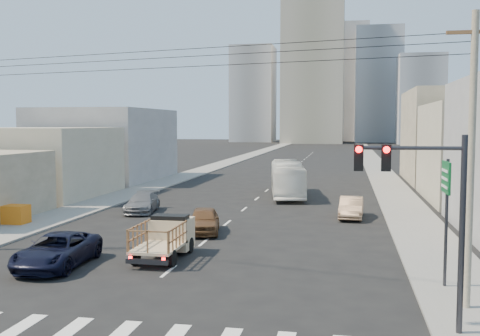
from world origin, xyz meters
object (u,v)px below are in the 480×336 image
(sedan_brown, at_px, (204,220))
(green_sign, at_px, (446,192))
(city_bus, at_px, (287,179))
(sedan_grey, at_px, (142,203))
(traffic_signal, at_px, (426,200))
(crate_stack, at_px, (13,214))
(utility_pole, at_px, (471,158))
(navy_pickup, at_px, (57,250))
(sedan_tan, at_px, (351,207))
(flatbed_pickup, at_px, (165,235))

(sedan_brown, height_order, green_sign, green_sign)
(city_bus, xyz_separation_m, sedan_grey, (-9.26, -11.00, -0.84))
(sedan_grey, relative_size, traffic_signal, 0.79)
(city_bus, xyz_separation_m, crate_stack, (-15.36, -17.40, -0.84))
(utility_pole, bearing_deg, navy_pickup, 170.36)
(sedan_tan, bearing_deg, traffic_signal, -82.01)
(city_bus, height_order, green_sign, green_sign)
(flatbed_pickup, bearing_deg, sedan_brown, 87.41)
(traffic_signal, distance_m, green_sign, 5.21)
(flatbed_pickup, relative_size, traffic_signal, 0.73)
(sedan_grey, bearing_deg, traffic_signal, -59.69)
(sedan_tan, bearing_deg, flatbed_pickup, -120.97)
(sedan_tan, relative_size, green_sign, 0.86)
(sedan_brown, bearing_deg, crate_stack, 167.60)
(sedan_brown, xyz_separation_m, green_sign, (11.81, -9.06, 3.01))
(utility_pole, bearing_deg, sedan_brown, 136.43)
(sedan_grey, bearing_deg, navy_pickup, -91.79)
(sedan_grey, distance_m, crate_stack, 8.84)
(crate_stack, bearing_deg, green_sign, -20.98)
(navy_pickup, xyz_separation_m, crate_stack, (-7.93, 8.95, -0.04))
(flatbed_pickup, distance_m, green_sign, 12.70)
(sedan_brown, relative_size, sedan_tan, 1.00)
(utility_pole, bearing_deg, green_sign, 97.67)
(flatbed_pickup, distance_m, navy_pickup, 4.86)
(sedan_grey, distance_m, green_sign, 24.10)
(sedan_brown, bearing_deg, flatbed_pickup, -104.04)
(sedan_grey, xyz_separation_m, traffic_signal, (16.67, -20.67, 3.39))
(city_bus, xyz_separation_m, utility_pole, (9.14, -29.16, 3.65))
(sedan_grey, height_order, utility_pole, utility_pole)
(city_bus, bearing_deg, traffic_signal, -85.35)
(sedan_brown, relative_size, utility_pole, 0.43)
(city_bus, distance_m, sedan_brown, 17.88)
(sedan_tan, xyz_separation_m, crate_stack, (-20.79, -6.71, -0.02))
(city_bus, distance_m, utility_pole, 30.78)
(traffic_signal, bearing_deg, sedan_tan, 95.38)
(traffic_signal, bearing_deg, sedan_brown, 126.53)
(navy_pickup, distance_m, sedan_brown, 9.80)
(sedan_grey, bearing_deg, green_sign, -49.50)
(sedan_tan, xyz_separation_m, utility_pole, (3.71, -18.47, 4.48))
(sedan_grey, xyz_separation_m, green_sign, (18.06, -15.66, 3.05))
(sedan_tan, xyz_separation_m, green_sign, (3.37, -15.97, 3.03))
(sedan_grey, relative_size, utility_pole, 0.48)
(navy_pickup, relative_size, city_bus, 0.48)
(city_bus, distance_m, traffic_signal, 32.63)
(flatbed_pickup, relative_size, navy_pickup, 0.84)
(navy_pickup, bearing_deg, crate_stack, 128.37)
(crate_stack, bearing_deg, city_bus, 48.57)
(flatbed_pickup, xyz_separation_m, sedan_brown, (0.28, 6.23, -0.36))
(flatbed_pickup, bearing_deg, sedan_tan, 56.42)
(navy_pickup, distance_m, green_sign, 16.52)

